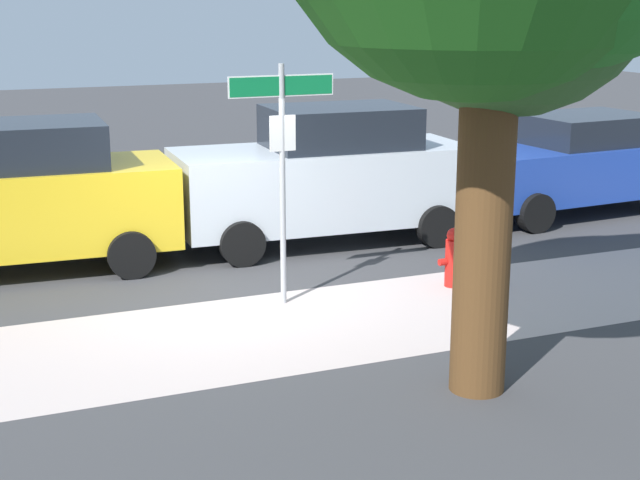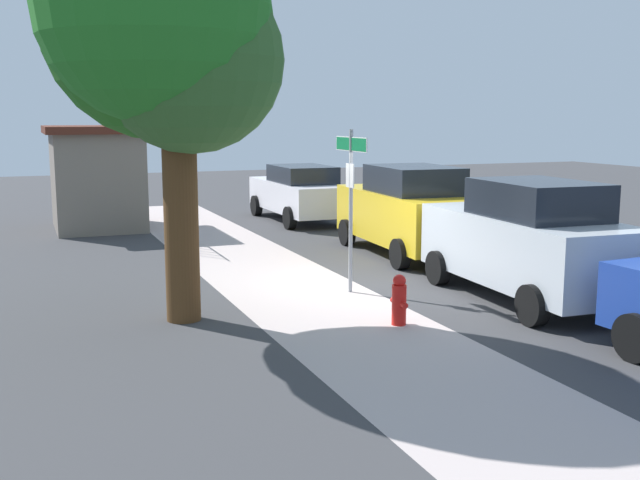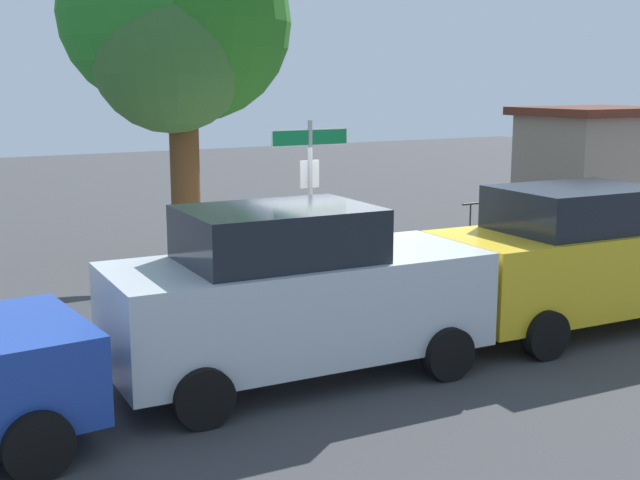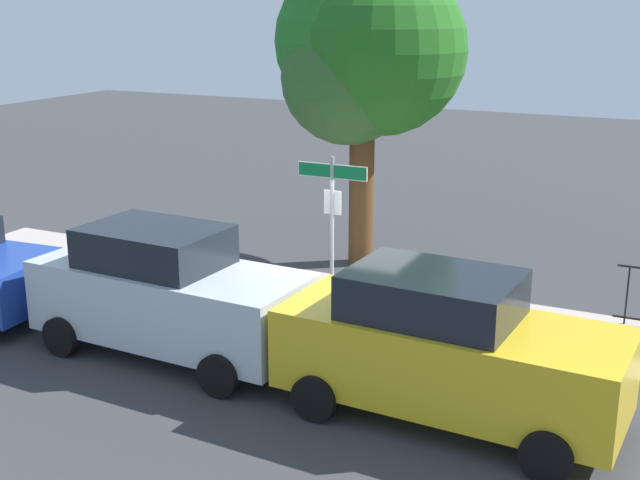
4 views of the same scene
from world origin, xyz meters
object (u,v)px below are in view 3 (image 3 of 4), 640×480
Objects in this scene: shade_tree at (174,27)px; car_silver at (296,294)px; utility_shed at (592,165)px; fire_hydrant at (165,301)px; street_sign at (310,178)px; car_yellow at (586,257)px.

shade_tree reaches higher than car_silver.
fire_hydrant is at bearing -165.18° from utility_shed.
street_sign is 3.72× the size of fire_hydrant.
car_yellow is at bearing -42.97° from street_sign.
shade_tree is 5.31m from fire_hydrant.
fire_hydrant is (-0.63, 2.78, -0.64)m from car_silver.
utility_shed is at bearing 14.82° from fire_hydrant.
car_yellow is (2.95, -2.75, -1.02)m from street_sign.
utility_shed is (9.82, 3.40, -0.58)m from street_sign.
street_sign is at bearing -75.92° from shade_tree.
car_silver is at bearing -152.47° from utility_shed.
car_yellow is (4.60, -0.17, -0.01)m from car_silver.
car_silver is at bearing -179.14° from car_yellow.
car_silver is 4.60m from car_yellow.
car_yellow is 5.96× the size of fire_hydrant.
shade_tree is at bearing 65.64° from fire_hydrant.
car_yellow reaches higher than fire_hydrant.
car_yellow is at bearing -138.15° from utility_shed.
utility_shed is (10.66, 0.04, -2.95)m from shade_tree.
street_sign is 2.81m from fire_hydrant.
street_sign is 4.16m from car_yellow.
fire_hydrant is at bearing -114.36° from shade_tree.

